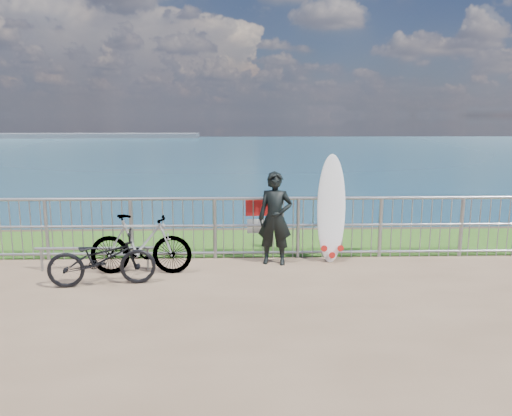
{
  "coord_description": "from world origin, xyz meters",
  "views": [
    {
      "loc": [
        -0.02,
        -7.18,
        2.56
      ],
      "look_at": [
        0.23,
        1.2,
        1.0
      ],
      "focal_mm": 35.0,
      "sensor_mm": 36.0,
      "label": 1
    }
  ],
  "objects_px": {
    "surfboard": "(331,212)",
    "bicycle_far": "(141,244)",
    "bicycle_near": "(102,259)",
    "surfer": "(275,218)"
  },
  "relations": [
    {
      "from": "surfer",
      "to": "bicycle_far",
      "type": "height_order",
      "value": "surfer"
    },
    {
      "from": "surfboard",
      "to": "surfer",
      "type": "bearing_deg",
      "value": -169.45
    },
    {
      "from": "bicycle_far",
      "to": "surfer",
      "type": "bearing_deg",
      "value": -76.33
    },
    {
      "from": "surfboard",
      "to": "bicycle_far",
      "type": "height_order",
      "value": "surfboard"
    },
    {
      "from": "surfboard",
      "to": "bicycle_near",
      "type": "distance_m",
      "value": 3.94
    },
    {
      "from": "bicycle_near",
      "to": "bicycle_far",
      "type": "height_order",
      "value": "bicycle_far"
    },
    {
      "from": "surfboard",
      "to": "bicycle_far",
      "type": "distance_m",
      "value": 3.33
    },
    {
      "from": "surfboard",
      "to": "bicycle_near",
      "type": "relative_size",
      "value": 1.19
    },
    {
      "from": "bicycle_near",
      "to": "bicycle_far",
      "type": "xyz_separation_m",
      "value": [
        0.48,
        0.55,
        0.08
      ]
    },
    {
      "from": "surfboard",
      "to": "bicycle_near",
      "type": "height_order",
      "value": "surfboard"
    }
  ]
}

